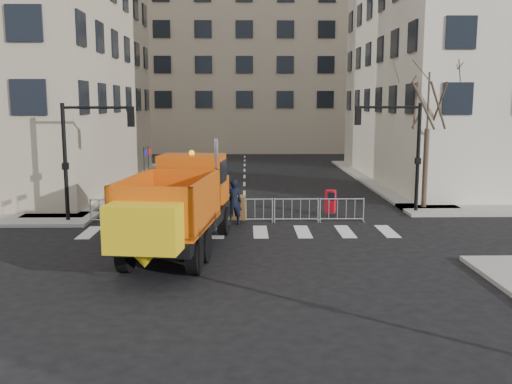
{
  "coord_description": "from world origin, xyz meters",
  "views": [
    {
      "loc": [
        0.07,
        -18.05,
        5.37
      ],
      "look_at": [
        0.46,
        2.5,
        2.18
      ],
      "focal_mm": 40.0,
      "sensor_mm": 36.0,
      "label": 1
    }
  ],
  "objects_px": {
    "cop_c": "(203,204)",
    "worker": "(136,205)",
    "newspaper_box": "(331,201)",
    "plow_truck": "(179,204)",
    "cop_b": "(207,207)",
    "cop_a": "(234,202)"
  },
  "relations": [
    {
      "from": "worker",
      "to": "newspaper_box",
      "type": "height_order",
      "value": "worker"
    },
    {
      "from": "plow_truck",
      "to": "newspaper_box",
      "type": "xyz_separation_m",
      "value": [
        6.52,
        6.85,
        -1.11
      ]
    },
    {
      "from": "newspaper_box",
      "to": "plow_truck",
      "type": "bearing_deg",
      "value": -108.77
    },
    {
      "from": "cop_b",
      "to": "newspaper_box",
      "type": "height_order",
      "value": "cop_b"
    },
    {
      "from": "plow_truck",
      "to": "cop_b",
      "type": "relative_size",
      "value": 5.98
    },
    {
      "from": "cop_c",
      "to": "newspaper_box",
      "type": "xyz_separation_m",
      "value": [
        6.03,
        2.02,
        -0.22
      ]
    },
    {
      "from": "plow_truck",
      "to": "newspaper_box",
      "type": "height_order",
      "value": "plow_truck"
    },
    {
      "from": "cop_c",
      "to": "worker",
      "type": "bearing_deg",
      "value": -54.15
    },
    {
      "from": "cop_a",
      "to": "worker",
      "type": "bearing_deg",
      "value": -7.05
    },
    {
      "from": "cop_a",
      "to": "cop_c",
      "type": "bearing_deg",
      "value": -9.51
    },
    {
      "from": "plow_truck",
      "to": "cop_b",
      "type": "distance_m",
      "value": 4.44
    },
    {
      "from": "plow_truck",
      "to": "cop_b",
      "type": "xyz_separation_m",
      "value": [
        0.74,
        4.28,
        -0.91
      ]
    },
    {
      "from": "cop_b",
      "to": "cop_c",
      "type": "relative_size",
      "value": 0.98
    },
    {
      "from": "worker",
      "to": "newspaper_box",
      "type": "distance_m",
      "value": 9.23
    },
    {
      "from": "plow_truck",
      "to": "newspaper_box",
      "type": "relative_size",
      "value": 9.78
    },
    {
      "from": "plow_truck",
      "to": "worker",
      "type": "relative_size",
      "value": 6.63
    },
    {
      "from": "worker",
      "to": "cop_c",
      "type": "bearing_deg",
      "value": -38.07
    },
    {
      "from": "cop_b",
      "to": "worker",
      "type": "bearing_deg",
      "value": 14.23
    },
    {
      "from": "cop_a",
      "to": "plow_truck",
      "type": "bearing_deg",
      "value": 59.28
    },
    {
      "from": "plow_truck",
      "to": "worker",
      "type": "bearing_deg",
      "value": 35.07
    },
    {
      "from": "cop_c",
      "to": "worker",
      "type": "height_order",
      "value": "cop_c"
    },
    {
      "from": "cop_b",
      "to": "newspaper_box",
      "type": "relative_size",
      "value": 1.64
    }
  ]
}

